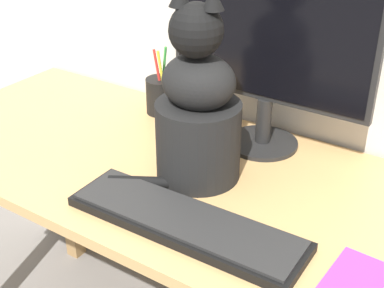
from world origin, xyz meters
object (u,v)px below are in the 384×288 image
at_px(monitor, 268,53).
at_px(pen_cup, 161,95).
at_px(cat, 197,112).
at_px(keyboard, 185,222).

xyz_separation_m(monitor, pen_cup, (-0.31, 0.02, -0.18)).
xyz_separation_m(cat, pen_cup, (-0.26, 0.22, -0.10)).
bearing_deg(keyboard, cat, 115.09).
height_order(keyboard, pen_cup, pen_cup).
relative_size(keyboard, pen_cup, 2.64).
bearing_deg(monitor, keyboard, -86.01).
relative_size(keyboard, cat, 1.15).
distance_m(cat, pen_cup, 0.35).
xyz_separation_m(keyboard, pen_cup, (-0.34, 0.38, 0.04)).
distance_m(keyboard, cat, 0.23).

